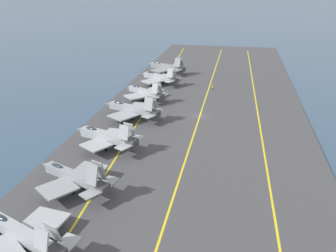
{
  "coord_description": "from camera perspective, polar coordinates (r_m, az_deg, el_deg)",
  "views": [
    {
      "loc": [
        -86.0,
        -8.64,
        32.94
      ],
      "look_at": [
        -14.55,
        5.56,
        2.9
      ],
      "focal_mm": 38.0,
      "sensor_mm": 36.0,
      "label": 1
    }
  ],
  "objects": [
    {
      "name": "ground_plane",
      "position": [
        92.5,
        5.14,
        1.45
      ],
      "size": [
        2000.0,
        2000.0,
        0.0
      ],
      "primitive_type": "plane",
      "color": "#334C66"
    },
    {
      "name": "parked_jet_nearest",
      "position": [
        51.36,
        -22.6,
        -15.65
      ],
      "size": [
        13.55,
        16.58,
        5.85
      ],
      "color": "#9EA3A8",
      "rests_on": "carrier_deck"
    },
    {
      "name": "parked_jet_fifth",
      "position": [
        103.89,
        -3.76,
        5.47
      ],
      "size": [
        12.96,
        14.77,
        5.98
      ],
      "color": "#9EA3A8",
      "rests_on": "carrier_deck"
    },
    {
      "name": "parked_jet_second",
      "position": [
        60.96,
        -14.84,
        -7.84
      ],
      "size": [
        12.85,
        15.55,
        6.69
      ],
      "color": "gray",
      "rests_on": "carrier_deck"
    },
    {
      "name": "parked_jet_fourth",
      "position": [
        89.96,
        -5.79,
        2.75
      ],
      "size": [
        14.17,
        16.63,
        6.54
      ],
      "color": "#93999E",
      "rests_on": "carrier_deck"
    },
    {
      "name": "parked_jet_seventh",
      "position": [
        134.7,
        -0.32,
        9.48
      ],
      "size": [
        13.64,
        16.66,
        6.44
      ],
      "color": "gray",
      "rests_on": "carrier_deck"
    },
    {
      "name": "carrier_deck",
      "position": [
        92.43,
        5.14,
        1.57
      ],
      "size": [
        211.92,
        54.0,
        0.4
      ],
      "primitive_type": "cube",
      "color": "#424244",
      "rests_on": "ground"
    },
    {
      "name": "parked_jet_sixth",
      "position": [
        120.17,
        -1.42,
        7.84
      ],
      "size": [
        14.0,
        15.38,
        6.1
      ],
      "color": "#9EA3A8",
      "rests_on": "carrier_deck"
    },
    {
      "name": "deck_stripe_centerline",
      "position": [
        92.35,
        5.15,
        1.69
      ],
      "size": [
        190.73,
        0.36,
        0.01
      ],
      "primitive_type": "cube",
      "color": "yellow",
      "rests_on": "carrier_deck"
    },
    {
      "name": "crew_yellow_vest",
      "position": [
        113.95,
        7.19,
        6.16
      ],
      "size": [
        0.44,
        0.46,
        1.79
      ],
      "color": "#383328",
      "rests_on": "carrier_deck"
    },
    {
      "name": "deck_stripe_foul_line",
      "position": [
        92.16,
        14.36,
        1.01
      ],
      "size": [
        190.7,
        4.3,
        0.01
      ],
      "primitive_type": "cube",
      "rotation": [
        0.0,
        0.0,
        0.02
      ],
      "color": "yellow",
      "rests_on": "carrier_deck"
    },
    {
      "name": "parked_jet_third",
      "position": [
        74.45,
        -9.93,
        -1.65
      ],
      "size": [
        12.07,
        15.75,
        6.37
      ],
      "color": "#9EA3A8",
      "rests_on": "carrier_deck"
    },
    {
      "name": "deck_stripe_edge_line",
      "position": [
        94.9,
        -3.8,
        2.31
      ],
      "size": [
        190.55,
        8.98,
        0.01
      ],
      "primitive_type": "cube",
      "rotation": [
        0.0,
        0.0,
        0.05
      ],
      "color": "yellow",
      "rests_on": "carrier_deck"
    }
  ]
}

